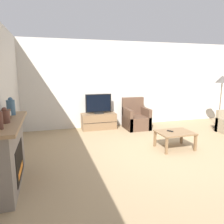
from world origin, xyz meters
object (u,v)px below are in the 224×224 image
mantel_clock (8,114)px  floor_lamp (222,82)px  mantel_vase_centre_left (5,116)px  mantel_vase_right (11,107)px  tv_stand (99,121)px  tv (99,104)px  mantel_vase_left (0,120)px  armchair (136,119)px  fireplace (9,153)px  coffee_table (175,134)px  remote (170,131)px

mantel_clock → floor_lamp: 6.05m
mantel_vase_centre_left → mantel_vase_right: bearing=90.0°
mantel_vase_centre_left → tv_stand: 3.78m
tv_stand → tv: (0.00, -0.00, 0.52)m
mantel_vase_left → mantel_vase_right: mantel_vase_right is taller
tv_stand → armchair: bearing=-13.3°
mantel_vase_centre_left → mantel_vase_right: mantel_vase_right is taller
mantel_vase_right → tv: mantel_vase_right is taller
mantel_clock → mantel_vase_right: bearing=90.1°
tv → floor_lamp: size_ratio=0.49×
fireplace → coffee_table: 3.48m
mantel_vase_centre_left → coffee_table: bearing=13.5°
mantel_clock → armchair: mantel_clock is taller
armchair → coffee_table: bearing=-85.1°
fireplace → armchair: 4.18m
mantel_vase_centre_left → floor_lamp: 6.14m
mantel_vase_centre_left → mantel_clock: mantel_vase_centre_left is taller
mantel_vase_centre_left → tv: mantel_vase_centre_left is taller
mantel_vase_right → tv: 3.22m
mantel_vase_centre_left → coffee_table: 3.58m
coffee_table → floor_lamp: 2.92m
mantel_vase_left → armchair: 4.56m
tv → floor_lamp: bearing=-14.4°
coffee_table → mantel_vase_centre_left: bearing=-166.5°
mantel_vase_centre_left → tv: (2.09, 3.02, -0.38)m
mantel_vase_left → mantel_vase_right: 0.97m
mantel_vase_centre_left → tv: 3.69m
mantel_vase_left → mantel_clock: size_ratio=1.74×
fireplace → tv_stand: (2.11, 2.90, -0.29)m
mantel_vase_right → remote: mantel_vase_right is taller
tv → floor_lamp: 3.86m
mantel_clock → remote: bearing=10.2°
mantel_clock → armchair: bearing=37.5°
mantel_vase_centre_left → floor_lamp: (5.77, 2.07, 0.31)m
armchair → floor_lamp: size_ratio=0.58×
fireplace → floor_lamp: 6.18m
mantel_vase_right → tv_stand: bearing=49.0°
tv → remote: 2.48m
mantel_vase_right → tv: (2.09, 2.41, -0.41)m
mantel_vase_left → tv_stand: 4.08m
fireplace → mantel_vase_right: size_ratio=5.26×
floor_lamp → coffee_table: bearing=-152.1°
mantel_vase_right → coffee_table: 3.50m
mantel_vase_right → armchair: size_ratio=0.32×
tv_stand → fireplace: bearing=-126.1°
tv_stand → armchair: armchair is taller
fireplace → mantel_vase_centre_left: (0.02, -0.12, 0.61)m
coffee_table → mantel_clock: bearing=-171.1°
mantel_vase_left → mantel_clock: bearing=89.9°
mantel_clock → remote: 3.42m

